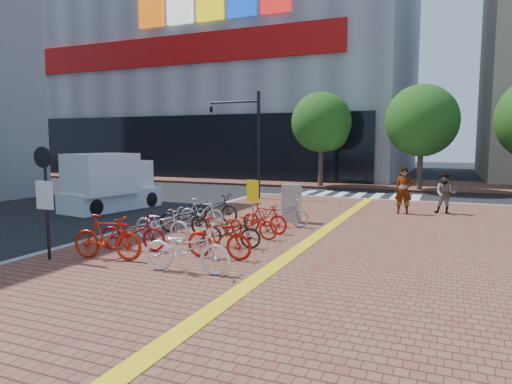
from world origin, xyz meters
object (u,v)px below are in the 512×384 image
at_px(pedestrian_a, 404,191).
at_px(bike_3, 184,218).
at_px(bike_5, 214,208).
at_px(bike_10, 265,218).
at_px(bike_6, 187,249).
at_px(bike_11, 282,213).
at_px(notice_sign, 45,189).
at_px(bike_7, 219,238).
at_px(pedestrian_b, 445,194).
at_px(bike_9, 251,224).
at_px(yellow_sign, 253,196).
at_px(bike_4, 201,212).
at_px(utility_box, 292,203).
at_px(bike_8, 231,231).
at_px(bike_2, 162,224).
at_px(box_truck, 110,183).
at_px(bike_0, 107,237).
at_px(traffic_light_pole, 236,125).
at_px(bike_1, 132,232).

bearing_deg(pedestrian_a, bike_3, -132.18).
height_order(bike_5, bike_10, bike_5).
height_order(bike_6, bike_11, bike_6).
xyz_separation_m(bike_3, notice_sign, (-1.33, -3.98, 1.24)).
height_order(bike_7, pedestrian_b, pedestrian_b).
xyz_separation_m(bike_6, bike_9, (-0.12, 3.74, -0.09)).
bearing_deg(bike_3, yellow_sign, -50.99).
height_order(bike_4, utility_box, utility_box).
distance_m(bike_9, notice_sign, 5.56).
height_order(bike_6, notice_sign, notice_sign).
relative_size(bike_8, bike_10, 1.07).
relative_size(bike_9, notice_sign, 0.62).
height_order(utility_box, yellow_sign, yellow_sign).
height_order(bike_2, bike_6, bike_6).
bearing_deg(box_truck, bike_9, -24.21).
bearing_deg(pedestrian_a, bike_9, -120.12).
relative_size(bike_7, pedestrian_a, 0.92).
xyz_separation_m(bike_9, yellow_sign, (-0.42, 1.12, 0.69)).
relative_size(bike_0, bike_3, 1.02).
bearing_deg(bike_4, box_truck, 57.99).
relative_size(bike_0, box_truck, 0.40).
distance_m(bike_4, bike_11, 2.71).
bearing_deg(box_truck, bike_3, -32.23).
height_order(bike_11, pedestrian_b, pedestrian_b).
distance_m(bike_0, yellow_sign, 5.02).
distance_m(bike_5, traffic_light_pole, 7.89).
bearing_deg(pedestrian_a, yellow_sign, -127.81).
bearing_deg(box_truck, yellow_sign, -18.45).
bearing_deg(notice_sign, bike_3, 71.56).
distance_m(bike_5, bike_11, 2.53).
bearing_deg(bike_10, bike_8, -175.42).
bearing_deg(bike_3, bike_11, -42.93).
xyz_separation_m(bike_3, traffic_light_pole, (-2.48, 9.02, 3.18)).
bearing_deg(bike_11, bike_4, 101.62).
bearing_deg(bike_6, utility_box, -7.34).
bearing_deg(utility_box, yellow_sign, -107.65).
relative_size(bike_5, bike_6, 0.96).
bearing_deg(bike_0, bike_10, -35.22).
bearing_deg(bike_10, bike_4, 92.46).
distance_m(bike_1, box_truck, 8.79).
bearing_deg(bike_7, bike_6, 171.64).
height_order(bike_7, yellow_sign, yellow_sign).
bearing_deg(bike_6, bike_11, -7.53).
xyz_separation_m(bike_1, bike_3, (0.08, 2.38, -0.00)).
bearing_deg(bike_4, bike_3, 176.05).
height_order(bike_3, bike_5, bike_5).
bearing_deg(pedestrian_a, bike_8, -116.45).
xyz_separation_m(bike_11, yellow_sign, (-0.64, -1.01, 0.66)).
bearing_deg(pedestrian_a, notice_sign, -124.90).
height_order(bike_4, bike_8, bike_4).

